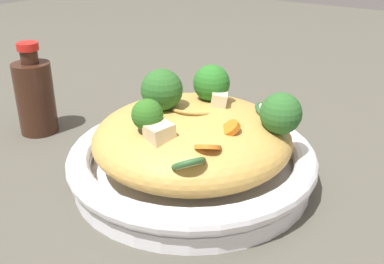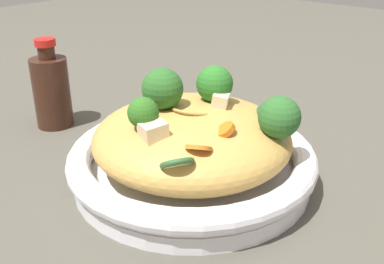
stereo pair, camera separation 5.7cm
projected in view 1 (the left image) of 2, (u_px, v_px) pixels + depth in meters
The scene contains 8 objects.
ground_plane at pixel (192, 180), 0.60m from camera, with size 3.00×3.00×0.00m, color #4B493E.
serving_bowl at pixel (192, 162), 0.59m from camera, with size 0.32×0.32×0.05m.
noodle_heap at pixel (192, 138), 0.58m from camera, with size 0.25×0.25×0.09m.
broccoli_florets at pixel (207, 98), 0.55m from camera, with size 0.20×0.17×0.08m.
carrot_coins at pixel (214, 124), 0.53m from camera, with size 0.12×0.15×0.02m.
zucchini_slices at pixel (224, 119), 0.57m from camera, with size 0.16×0.24×0.03m.
chicken_chunks at pixel (185, 119), 0.53m from camera, with size 0.04×0.14×0.03m.
soy_sauce_bottle at pixel (35, 96), 0.72m from camera, with size 0.06×0.06×0.15m.
Camera 1 is at (0.30, -0.43, 0.31)m, focal length 42.40 mm.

